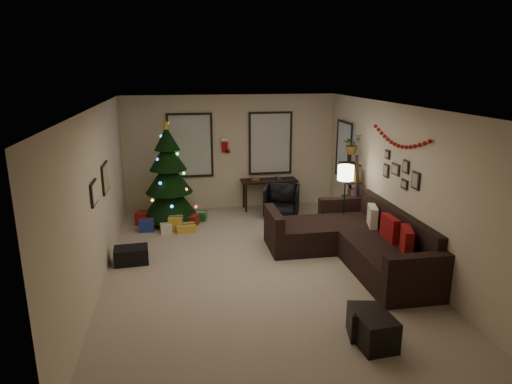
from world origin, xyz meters
TOP-DOWN VIEW (x-y plane):
  - floor at (0.00, 0.00)m, footprint 7.00×7.00m
  - ceiling at (0.00, 0.00)m, footprint 7.00×7.00m
  - wall_back at (0.00, 3.50)m, footprint 5.00×0.00m
  - wall_front at (0.00, -3.50)m, footprint 5.00×0.00m
  - wall_left at (-2.50, 0.00)m, footprint 0.00×7.00m
  - wall_right at (2.50, 0.00)m, footprint 0.00×7.00m
  - window_back_left at (-0.95, 3.47)m, footprint 1.05×0.06m
  - window_back_right at (0.95, 3.47)m, footprint 1.05×0.06m
  - window_right_wall at (2.47, 2.55)m, footprint 0.06×0.90m
  - christmas_tree at (-1.46, 2.62)m, footprint 1.23×1.23m
  - presents at (-1.45, 2.27)m, footprint 1.50×1.01m
  - sofa at (1.79, 0.00)m, footprint 2.19×3.16m
  - pillow_red_a at (2.21, -0.97)m, footprint 0.29×0.51m
  - pillow_red_b at (2.21, -0.39)m, footprint 0.14×0.50m
  - pillow_cream at (2.21, 0.31)m, footprint 0.25×0.47m
  - ottoman_near at (0.98, -2.31)m, footprint 0.48×0.48m
  - ottoman_far at (1.02, -2.58)m, footprint 0.45×0.45m
  - desk at (0.87, 3.22)m, footprint 1.33×0.47m
  - desk_chair at (1.04, 2.57)m, footprint 0.87×0.84m
  - bookshelf at (2.30, 1.50)m, footprint 0.30×0.48m
  - potted_plant at (2.30, 1.71)m, footprint 0.62×0.59m
  - floor_lamp at (1.95, 1.07)m, footprint 0.31×0.31m
  - art_map at (-2.48, 0.78)m, footprint 0.04×0.60m
  - art_abstract at (-2.48, -0.36)m, footprint 0.04×0.45m
  - gallery at (2.48, -0.07)m, footprint 0.03×1.25m
  - garland at (2.45, 0.02)m, footprint 0.08×1.90m
  - stocking_left at (-0.14, 3.45)m, footprint 0.20×0.05m
  - stocking_right at (0.19, 3.60)m, footprint 0.20×0.05m
  - storage_bin at (-2.12, 0.49)m, footprint 0.60×0.42m

SIDE VIEW (x-z plane):
  - floor at x=0.00m, z-range 0.00..0.00m
  - presents at x=-1.45m, z-range -0.03..0.27m
  - storage_bin at x=-2.12m, z-range 0.00..0.29m
  - ottoman_near at x=0.98m, z-range 0.00..0.38m
  - ottoman_far at x=1.02m, z-range 0.00..0.40m
  - sofa at x=1.79m, z-range -0.16..0.78m
  - desk_chair at x=1.04m, z-range 0.00..0.73m
  - pillow_cream at x=2.21m, z-range 0.40..0.86m
  - desk at x=0.87m, z-range 0.27..0.99m
  - pillow_red_a at x=2.21m, z-range 0.39..0.89m
  - pillow_red_b at x=2.21m, z-range 0.39..0.89m
  - bookshelf at x=2.30m, z-range -0.02..1.60m
  - christmas_tree at x=-1.46m, z-range -0.20..2.09m
  - floor_lamp at x=1.95m, z-range 0.49..1.96m
  - wall_left at x=-2.50m, z-range -2.15..4.85m
  - wall_right at x=2.50m, z-range -2.15..4.85m
  - wall_back at x=0.00m, z-range -1.15..3.85m
  - wall_front at x=0.00m, z-range -1.15..3.85m
  - stocking_right at x=0.19m, z-range 1.28..1.64m
  - art_map at x=-2.48m, z-range 1.23..1.73m
  - window_right_wall at x=2.47m, z-range 0.85..2.15m
  - art_abstract at x=-2.48m, z-range 1.34..1.69m
  - stocking_left at x=-0.14m, z-range 1.36..1.72m
  - window_back_left at x=-0.95m, z-range 0.80..2.30m
  - window_back_right at x=0.95m, z-range 0.80..2.30m
  - gallery at x=2.48m, z-range 1.30..1.84m
  - potted_plant at x=2.30m, z-range 1.56..2.10m
  - garland at x=2.45m, z-range 1.98..2.28m
  - ceiling at x=0.00m, z-range 2.70..2.70m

